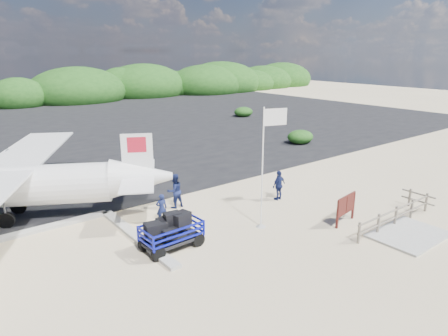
% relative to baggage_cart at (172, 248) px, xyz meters
% --- Properties ---
extents(ground, '(160.00, 160.00, 0.00)m').
position_rel_baggage_cart_xyz_m(ground, '(3.73, 0.35, 0.00)').
color(ground, beige).
extents(asphalt_apron, '(90.00, 50.00, 0.04)m').
position_rel_baggage_cart_xyz_m(asphalt_apron, '(3.73, 30.35, 0.00)').
color(asphalt_apron, '#B2B2B2').
rests_on(asphalt_apron, ground).
extents(lagoon, '(9.00, 7.00, 0.40)m').
position_rel_baggage_cart_xyz_m(lagoon, '(-5.27, 1.85, 0.00)').
color(lagoon, '#B2B2B2').
rests_on(lagoon, ground).
extents(walkway_pad, '(3.50, 2.50, 0.10)m').
position_rel_baggage_cart_xyz_m(walkway_pad, '(9.23, -5.65, 0.00)').
color(walkway_pad, '#B2B2B2').
rests_on(walkway_pad, ground).
extents(vegetation_band, '(124.00, 8.00, 4.40)m').
position_rel_baggage_cart_xyz_m(vegetation_band, '(3.73, 55.35, 0.00)').
color(vegetation_band, '#B2B2B2').
rests_on(vegetation_band, ground).
extents(fence, '(6.40, 2.00, 1.10)m').
position_rel_baggage_cart_xyz_m(fence, '(9.73, -4.65, 0.00)').
color(fence, '#B2B2B2').
rests_on(fence, ground).
extents(baggage_cart, '(2.82, 1.67, 1.39)m').
position_rel_baggage_cart_xyz_m(baggage_cart, '(0.00, 0.00, 0.00)').
color(baggage_cart, '#0B12A9').
rests_on(baggage_cart, ground).
extents(flagpole, '(1.25, 0.81, 5.79)m').
position_rel_baggage_cart_xyz_m(flagpole, '(4.51, -0.73, 0.00)').
color(flagpole, white).
rests_on(flagpole, ground).
extents(signboard, '(1.82, 0.45, 1.50)m').
position_rel_baggage_cart_xyz_m(signboard, '(8.06, -2.98, 0.00)').
color(signboard, '#521D17').
rests_on(signboard, ground).
extents(crew_a, '(0.63, 0.50, 1.50)m').
position_rel_baggage_cart_xyz_m(crew_a, '(0.99, 2.61, 0.75)').
color(crew_a, '#141D4B').
rests_on(crew_a, ground).
extents(crew_b, '(0.93, 0.73, 1.89)m').
position_rel_baggage_cart_xyz_m(crew_b, '(2.55, 3.95, 0.95)').
color(crew_b, '#141D4B').
rests_on(crew_b, ground).
extents(crew_c, '(1.05, 0.53, 1.73)m').
position_rel_baggage_cart_xyz_m(crew_c, '(7.82, 1.35, 0.86)').
color(crew_c, '#141D4B').
rests_on(crew_c, ground).
extents(aircraft_large, '(24.26, 24.26, 5.36)m').
position_rel_baggage_cart_xyz_m(aircraft_large, '(13.32, 20.49, 0.00)').
color(aircraft_large, '#B2B2B2').
rests_on(aircraft_large, ground).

